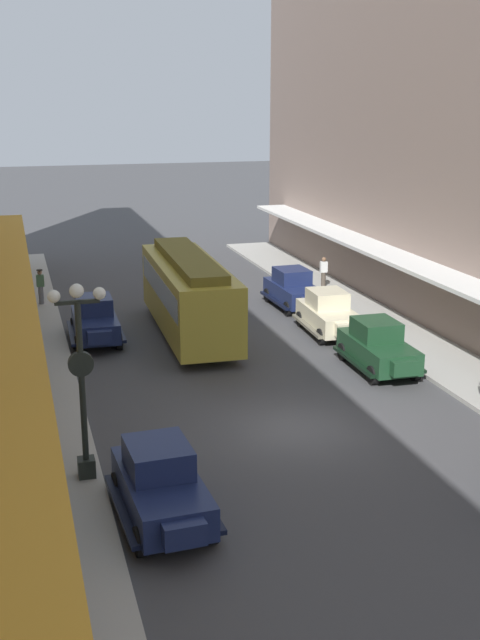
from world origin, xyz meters
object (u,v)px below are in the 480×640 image
object	(u,v)px
parked_car_3	(95,319)
streetcar	(189,292)
pedestrian_1	(324,272)
parked_car_2	(161,482)
lamp_post_with_clock	(81,374)
parked_car_0	(293,288)
parked_car_4	(378,345)
parked_car_1	(329,312)
pedestrian_2	(41,286)

from	to	relation	value
parked_car_3	streetcar	xyz separation A→B (m)	(3.88, -0.34, 0.96)
streetcar	pedestrian_1	size ratio (longest dim) A/B	5.89
parked_car_3	parked_car_2	bearing A→B (deg)	-90.21
parked_car_3	lamp_post_with_clock	size ratio (longest dim) A/B	0.83
lamp_post_with_clock	parked_car_0	bearing A→B (deg)	53.76
lamp_post_with_clock	parked_car_3	bearing A→B (deg)	82.80
parked_car_4	pedestrian_1	xyz separation A→B (m)	(2.71, 12.04, 0.05)
parked_car_3	lamp_post_with_clock	world-z (taller)	lamp_post_with_clock
parked_car_2	parked_car_4	distance (m)	12.77
parked_car_4	lamp_post_with_clock	distance (m)	12.81
parked_car_1	pedestrian_1	size ratio (longest dim) A/B	2.63
streetcar	pedestrian_1	bearing A→B (deg)	35.00
parked_car_1	streetcar	distance (m)	5.96
parked_car_2	pedestrian_1	bearing A→B (deg)	58.86
parked_car_3	streetcar	size ratio (longest dim) A/B	0.44
lamp_post_with_clock	pedestrian_2	xyz separation A→B (m)	(-0.31, 18.78, -1.97)
lamp_post_with_clock	pedestrian_2	size ratio (longest dim) A/B	3.09
pedestrian_2	lamp_post_with_clock	bearing A→B (deg)	-89.07
parked_car_0	parked_car_1	distance (m)	4.58
parked_car_0	parked_car_3	size ratio (longest dim) A/B	1.00
parked_car_3	pedestrian_2	distance (m)	6.60
pedestrian_1	parked_car_3	bearing A→B (deg)	-155.70
parked_car_0	parked_car_3	bearing A→B (deg)	-163.40
parked_car_0	pedestrian_2	bearing A→B (deg)	163.41
parked_car_2	parked_car_3	bearing A→B (deg)	89.79
parked_car_1	parked_car_2	xyz separation A→B (m)	(-9.66, -13.18, 0.00)
parked_car_4	lamp_post_with_clock	xyz separation A→B (m)	(-11.15, -5.97, 2.04)
streetcar	pedestrian_1	xyz separation A→B (m)	(8.40, 5.89, -0.91)
lamp_post_with_clock	parked_car_2	bearing A→B (deg)	-57.84
streetcar	lamp_post_with_clock	bearing A→B (deg)	-114.23
parked_car_3	pedestrian_2	bearing A→B (deg)	106.56
parked_car_1	parked_car_3	world-z (taller)	same
parked_car_4	pedestrian_2	world-z (taller)	parked_car_4
parked_car_4	parked_car_3	bearing A→B (deg)	145.88
parked_car_3	pedestrian_2	size ratio (longest dim) A/B	2.57
parked_car_1	parked_car_2	bearing A→B (deg)	-126.24
streetcar	pedestrian_2	bearing A→B (deg)	130.85
lamp_post_with_clock	pedestrian_1	world-z (taller)	lamp_post_with_clock
parked_car_1	parked_car_0	bearing A→B (deg)	89.13
parked_car_1	pedestrian_1	bearing A→B (deg)	69.69
parked_car_2	pedestrian_1	distance (m)	23.86
parked_car_4	pedestrian_1	distance (m)	12.34
parked_car_4	pedestrian_1	bearing A→B (deg)	77.33
parked_car_0	lamp_post_with_clock	size ratio (longest dim) A/B	0.83
parked_car_0	parked_car_2	size ratio (longest dim) A/B	1.00
pedestrian_2	parked_car_1	bearing A→B (deg)	-34.94
parked_car_2	parked_car_3	size ratio (longest dim) A/B	1.01
parked_car_3	pedestrian_2	world-z (taller)	parked_car_3
parked_car_1	parked_car_4	size ratio (longest dim) A/B	1.01
parked_car_4	streetcar	xyz separation A→B (m)	(-5.70, 6.15, 0.96)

